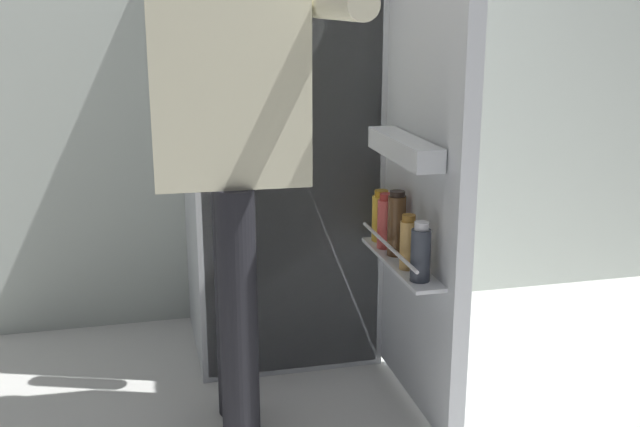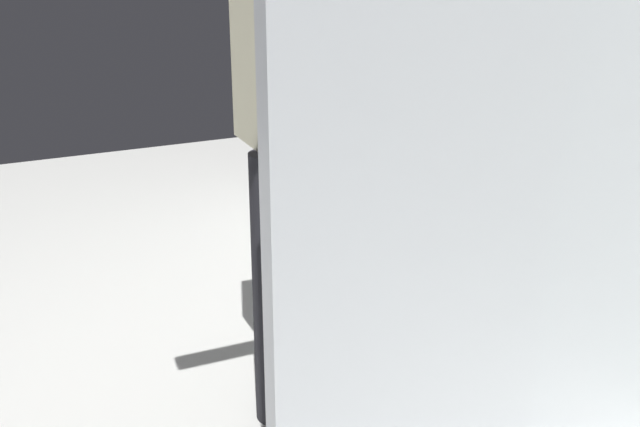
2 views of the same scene
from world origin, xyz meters
The scene contains 4 objects.
ground_plane centered at (0.00, 0.00, 0.00)m, with size 6.92×6.92×0.00m, color silver.
kitchen_wall centered at (0.00, 0.93, 1.29)m, with size 4.40×0.10×2.58m, color beige.
refrigerator centered at (0.03, 0.51, 0.86)m, with size 0.74×1.28×1.71m.
person centered at (-0.24, -0.06, 0.99)m, with size 0.55×0.78×1.64m.
Camera 1 is at (-0.53, -2.33, 1.34)m, focal length 43.13 mm.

